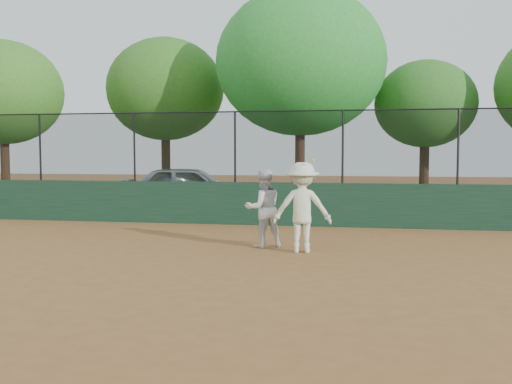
% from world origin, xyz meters
% --- Properties ---
extents(ground, '(80.00, 80.00, 0.00)m').
position_xyz_m(ground, '(0.00, 0.00, 0.00)').
color(ground, brown).
rests_on(ground, ground).
extents(back_wall, '(26.00, 0.20, 1.20)m').
position_xyz_m(back_wall, '(0.00, 6.00, 0.60)').
color(back_wall, '#1A3A25').
rests_on(back_wall, ground).
extents(grass_strip, '(36.00, 12.00, 0.01)m').
position_xyz_m(grass_strip, '(0.00, 12.00, 0.00)').
color(grass_strip, '#2D4C17').
rests_on(grass_strip, ground).
extents(parked_car, '(4.97, 2.63, 1.61)m').
position_xyz_m(parked_car, '(-2.67, 8.80, 0.81)').
color(parked_car, silver).
rests_on(parked_car, ground).
extents(player_second, '(1.02, 0.95, 1.68)m').
position_xyz_m(player_second, '(0.94, 2.31, 0.84)').
color(player_second, silver).
rests_on(player_second, ground).
extents(player_main, '(1.23, 0.76, 1.91)m').
position_xyz_m(player_main, '(1.82, 1.84, 0.92)').
color(player_main, beige).
rests_on(player_main, ground).
extents(fence_assembly, '(26.00, 0.06, 2.00)m').
position_xyz_m(fence_assembly, '(-0.03, 6.00, 2.24)').
color(fence_assembly, black).
rests_on(fence_assembly, back_wall).
extents(tree_0, '(4.75, 4.32, 6.46)m').
position_xyz_m(tree_0, '(-10.98, 10.86, 4.39)').
color(tree_0, '#432918').
rests_on(tree_0, ground).
extents(tree_1, '(4.77, 4.34, 6.64)m').
position_xyz_m(tree_1, '(-4.82, 12.47, 4.57)').
color(tree_1, '#463018').
rests_on(tree_1, ground).
extents(tree_2, '(6.09, 5.53, 7.89)m').
position_xyz_m(tree_2, '(0.83, 10.82, 5.25)').
color(tree_2, '#432918').
rests_on(tree_2, ground).
extents(tree_3, '(3.73, 3.40, 5.45)m').
position_xyz_m(tree_3, '(5.31, 12.33, 3.81)').
color(tree_3, '#412815').
rests_on(tree_3, ground).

